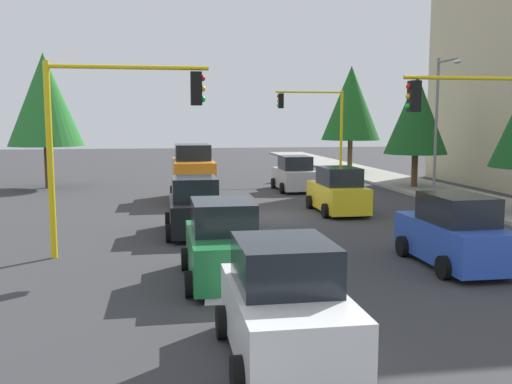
{
  "coord_description": "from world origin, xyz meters",
  "views": [
    {
      "loc": [
        22.77,
        -4.38,
        3.93
      ],
      "look_at": [
        1.33,
        -0.83,
        1.2
      ],
      "focal_mm": 39.92,
      "sensor_mm": 36.0,
      "label": 1
    }
  ],
  "objects_px": {
    "traffic_signal_near_right": "(115,120)",
    "tree_roadside_far": "(351,103)",
    "tree_opposite_side": "(45,100)",
    "car_silver": "(294,175)",
    "traffic_signal_near_left": "(481,124)",
    "car_yellow": "(338,192)",
    "tree_roadside_mid": "(416,115)",
    "car_blue": "(453,234)",
    "traffic_signal_far_left": "(316,117)",
    "street_lamp_curbside": "(440,112)",
    "car_green": "(224,245)",
    "delivery_van_orange": "(193,175)",
    "car_white": "(285,307)",
    "car_black": "(195,208)"
  },
  "relations": [
    {
      "from": "traffic_signal_near_right",
      "to": "tree_roadside_far",
      "type": "height_order",
      "value": "tree_roadside_far"
    },
    {
      "from": "tree_opposite_side",
      "to": "car_silver",
      "type": "distance_m",
      "value": 15.04
    },
    {
      "from": "traffic_signal_near_left",
      "to": "tree_roadside_far",
      "type": "height_order",
      "value": "tree_roadside_far"
    },
    {
      "from": "tree_opposite_side",
      "to": "car_yellow",
      "type": "distance_m",
      "value": 18.64
    },
    {
      "from": "traffic_signal_near_right",
      "to": "tree_roadside_far",
      "type": "xyz_separation_m",
      "value": [
        -24.0,
        15.18,
        1.26
      ]
    },
    {
      "from": "traffic_signal_near_right",
      "to": "tree_roadside_mid",
      "type": "distance_m",
      "value": 21.02
    },
    {
      "from": "tree_roadside_far",
      "to": "car_blue",
      "type": "bearing_deg",
      "value": -12.94
    },
    {
      "from": "traffic_signal_far_left",
      "to": "street_lamp_curbside",
      "type": "distance_m",
      "value": 10.95
    },
    {
      "from": "car_green",
      "to": "traffic_signal_near_right",
      "type": "bearing_deg",
      "value": -138.65
    },
    {
      "from": "street_lamp_curbside",
      "to": "tree_opposite_side",
      "type": "bearing_deg",
      "value": -112.55
    },
    {
      "from": "street_lamp_curbside",
      "to": "car_silver",
      "type": "distance_m",
      "value": 8.57
    },
    {
      "from": "tree_roadside_far",
      "to": "traffic_signal_far_left",
      "type": "bearing_deg",
      "value": -43.24
    },
    {
      "from": "tree_roadside_mid",
      "to": "delivery_van_orange",
      "type": "bearing_deg",
      "value": -77.92
    },
    {
      "from": "traffic_signal_near_right",
      "to": "car_white",
      "type": "xyz_separation_m",
      "value": [
        7.95,
        3.25,
        -3.06
      ]
    },
    {
      "from": "delivery_van_orange",
      "to": "car_silver",
      "type": "bearing_deg",
      "value": 118.11
    },
    {
      "from": "street_lamp_curbside",
      "to": "traffic_signal_far_left",
      "type": "bearing_deg",
      "value": -161.57
    },
    {
      "from": "street_lamp_curbside",
      "to": "tree_opposite_side",
      "type": "height_order",
      "value": "tree_opposite_side"
    },
    {
      "from": "delivery_van_orange",
      "to": "car_green",
      "type": "xyz_separation_m",
      "value": [
        14.37,
        -0.04,
        -0.39
      ]
    },
    {
      "from": "traffic_signal_near_right",
      "to": "car_green",
      "type": "height_order",
      "value": "traffic_signal_near_right"
    },
    {
      "from": "tree_roadside_mid",
      "to": "car_yellow",
      "type": "relative_size",
      "value": 1.6
    },
    {
      "from": "car_blue",
      "to": "traffic_signal_near_left",
      "type": "bearing_deg",
      "value": 140.03
    },
    {
      "from": "street_lamp_curbside",
      "to": "tree_roadside_mid",
      "type": "xyz_separation_m",
      "value": [
        -4.39,
        0.8,
        -0.09
      ]
    },
    {
      "from": "car_yellow",
      "to": "car_blue",
      "type": "xyz_separation_m",
      "value": [
        9.21,
        0.34,
        -0.0
      ]
    },
    {
      "from": "traffic_signal_far_left",
      "to": "car_blue",
      "type": "distance_m",
      "value": 23.11
    },
    {
      "from": "delivery_van_orange",
      "to": "car_silver",
      "type": "xyz_separation_m",
      "value": [
        -3.13,
        5.86,
        -0.38
      ]
    },
    {
      "from": "tree_opposite_side",
      "to": "car_white",
      "type": "distance_m",
      "value": 27.65
    },
    {
      "from": "car_yellow",
      "to": "street_lamp_curbside",
      "type": "bearing_deg",
      "value": 117.0
    },
    {
      "from": "car_yellow",
      "to": "car_silver",
      "type": "height_order",
      "value": "same"
    },
    {
      "from": "traffic_signal_near_left",
      "to": "tree_roadside_far",
      "type": "relative_size",
      "value": 0.68
    },
    {
      "from": "tree_roadside_far",
      "to": "delivery_van_orange",
      "type": "relative_size",
      "value": 1.65
    },
    {
      "from": "traffic_signal_far_left",
      "to": "car_green",
      "type": "relative_size",
      "value": 1.57
    },
    {
      "from": "traffic_signal_near_left",
      "to": "car_yellow",
      "type": "distance_m",
      "value": 7.57
    },
    {
      "from": "traffic_signal_near_right",
      "to": "street_lamp_curbside",
      "type": "distance_m",
      "value": 17.72
    },
    {
      "from": "tree_roadside_mid",
      "to": "car_blue",
      "type": "bearing_deg",
      "value": -21.65
    },
    {
      "from": "tree_roadside_mid",
      "to": "tree_roadside_far",
      "type": "bearing_deg",
      "value": -177.14
    },
    {
      "from": "traffic_signal_far_left",
      "to": "street_lamp_curbside",
      "type": "xyz_separation_m",
      "value": [
        10.39,
        3.46,
        0.16
      ]
    },
    {
      "from": "car_blue",
      "to": "car_green",
      "type": "bearing_deg",
      "value": -86.5
    },
    {
      "from": "delivery_van_orange",
      "to": "traffic_signal_near_left",
      "type": "bearing_deg",
      "value": 37.24
    },
    {
      "from": "traffic_signal_near_right",
      "to": "car_black",
      "type": "distance_m",
      "value": 4.84
    },
    {
      "from": "street_lamp_curbside",
      "to": "delivery_van_orange",
      "type": "relative_size",
      "value": 1.46
    },
    {
      "from": "traffic_signal_near_right",
      "to": "tree_opposite_side",
      "type": "distance_m",
      "value": 18.81
    },
    {
      "from": "tree_roadside_far",
      "to": "car_green",
      "type": "distance_m",
      "value": 30.15
    },
    {
      "from": "traffic_signal_far_left",
      "to": "traffic_signal_near_right",
      "type": "xyz_separation_m",
      "value": [
        20.0,
        -11.42,
        -0.24
      ]
    },
    {
      "from": "tree_roadside_mid",
      "to": "car_yellow",
      "type": "bearing_deg",
      "value": -42.81
    },
    {
      "from": "traffic_signal_far_left",
      "to": "tree_opposite_side",
      "type": "relative_size",
      "value": 0.76
    },
    {
      "from": "car_yellow",
      "to": "car_white",
      "type": "xyz_separation_m",
      "value": [
        14.41,
        -5.44,
        -0.0
      ]
    },
    {
      "from": "delivery_van_orange",
      "to": "car_yellow",
      "type": "relative_size",
      "value": 1.18
    },
    {
      "from": "traffic_signal_far_left",
      "to": "delivery_van_orange",
      "type": "distance_m",
      "value": 12.63
    },
    {
      "from": "street_lamp_curbside",
      "to": "car_white",
      "type": "height_order",
      "value": "street_lamp_curbside"
    },
    {
      "from": "traffic_signal_far_left",
      "to": "traffic_signal_near_right",
      "type": "relative_size",
      "value": 1.07
    }
  ]
}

